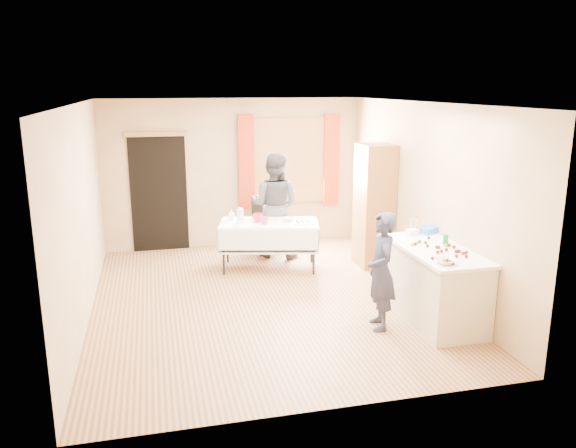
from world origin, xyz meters
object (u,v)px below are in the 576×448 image
object	(u,v)px
chair	(266,236)
girl	(381,271)
party_table	(269,241)
woman	(274,205)
counter	(434,284)
cabinet	(374,206)

from	to	relation	value
chair	girl	size ratio (longest dim) A/B	0.69
girl	party_table	bearing A→B (deg)	-153.79
woman	counter	bearing A→B (deg)	142.01
counter	chair	size ratio (longest dim) A/B	1.65
cabinet	girl	distance (m)	2.46
party_table	girl	size ratio (longest dim) A/B	1.18
girl	woman	size ratio (longest dim) A/B	0.80
cabinet	girl	bearing A→B (deg)	-110.05
cabinet	woman	bearing A→B (deg)	150.11
counter	girl	bearing A→B (deg)	-173.43
party_table	chair	size ratio (longest dim) A/B	1.72
chair	woman	world-z (taller)	woman
chair	woman	bearing A→B (deg)	-77.01
counter	woman	xyz separation A→B (m)	(-1.34, 3.04, 0.42)
cabinet	woman	distance (m)	1.66
counter	girl	distance (m)	0.79
girl	woman	world-z (taller)	woman
chair	girl	world-z (taller)	girl
cabinet	chair	world-z (taller)	cabinet
girl	counter	bearing A→B (deg)	104.48
counter	chair	bearing A→B (deg)	113.65
cabinet	chair	size ratio (longest dim) A/B	2.00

